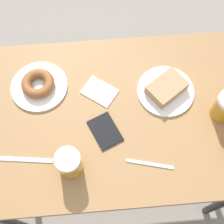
# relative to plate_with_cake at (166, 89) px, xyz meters

# --- Properties ---
(ground_plane) EXTENTS (8.00, 8.00, 0.00)m
(ground_plane) POSITION_rel_plate_with_cake_xyz_m (0.08, -0.21, -0.78)
(ground_plane) COLOR gray
(table) EXTENTS (0.68, 1.08, 0.76)m
(table) POSITION_rel_plate_with_cake_xyz_m (0.08, -0.21, -0.09)
(table) COLOR #997044
(table) RESTS_ON ground_plane
(plate_with_cake) EXTENTS (0.22, 0.22, 0.05)m
(plate_with_cake) POSITION_rel_plate_with_cake_xyz_m (0.00, 0.00, 0.00)
(plate_with_cake) COLOR white
(plate_with_cake) RESTS_ON table
(plate_with_donut) EXTENTS (0.22, 0.22, 0.05)m
(plate_with_donut) POSITION_rel_plate_with_cake_xyz_m (-0.06, -0.48, -0.00)
(plate_with_donut) COLOR white
(plate_with_donut) RESTS_ON table
(beer_mug_right) EXTENTS (0.08, 0.08, 0.12)m
(beer_mug_right) POSITION_rel_plate_with_cake_xyz_m (0.27, -0.37, 0.04)
(beer_mug_right) COLOR #C68C23
(beer_mug_right) RESTS_ON table
(napkin_folded) EXTENTS (0.15, 0.15, 0.00)m
(napkin_folded) POSITION_rel_plate_with_cake_xyz_m (-0.02, -0.25, -0.02)
(napkin_folded) COLOR white
(napkin_folded) RESTS_ON table
(fork) EXTENTS (0.05, 0.16, 0.00)m
(fork) POSITION_rel_plate_with_cake_xyz_m (0.28, -0.10, -0.02)
(fork) COLOR silver
(fork) RESTS_ON table
(knife) EXTENTS (0.04, 0.21, 0.00)m
(knife) POSITION_rel_plate_with_cake_xyz_m (0.22, -0.54, -0.02)
(knife) COLOR silver
(knife) RESTS_ON table
(passport_near_edge) EXTENTS (0.15, 0.13, 0.01)m
(passport_near_edge) POSITION_rel_plate_with_cake_xyz_m (0.14, -0.24, -0.02)
(passport_near_edge) COLOR black
(passport_near_edge) RESTS_ON table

